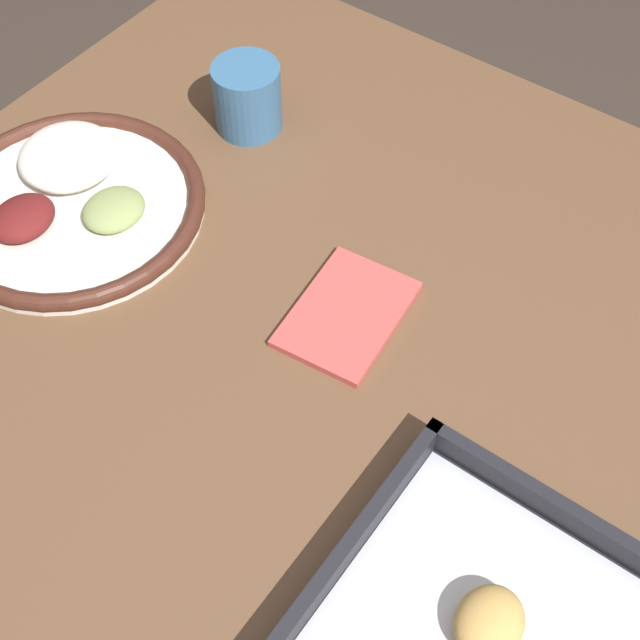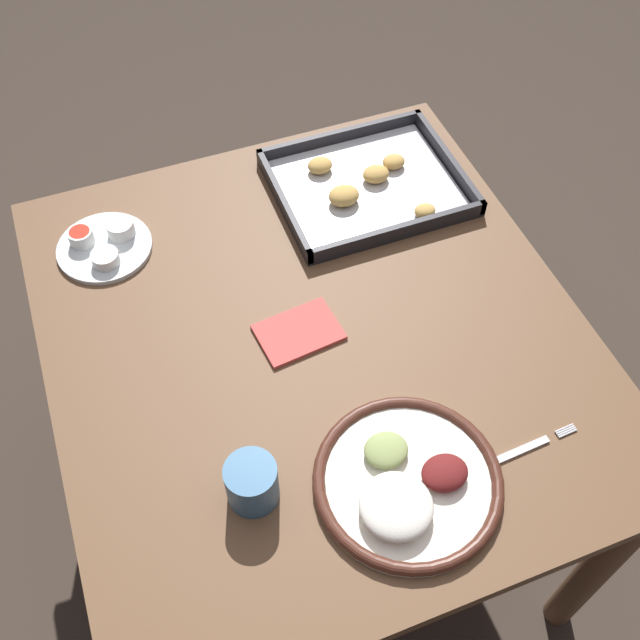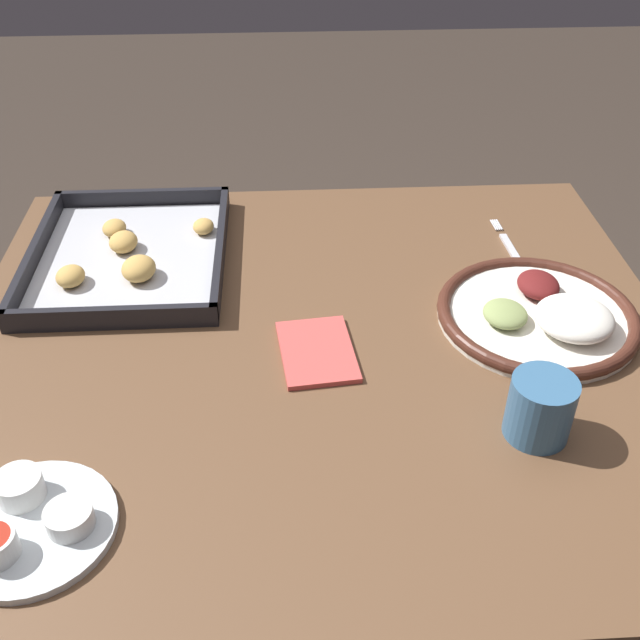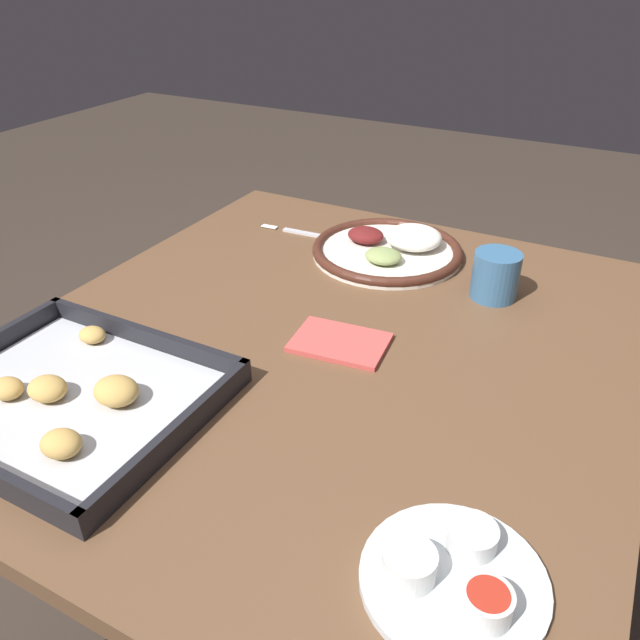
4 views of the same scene
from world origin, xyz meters
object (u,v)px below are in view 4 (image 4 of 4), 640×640
dinner_plate (390,248)px  drinking_cup (496,275)px  baking_tray (69,396)px  fork (310,234)px  saucer_plate (453,574)px  napkin (340,342)px

dinner_plate → drinking_cup: bearing=162.1°
dinner_plate → baking_tray: size_ratio=0.78×
fork → baking_tray: (0.01, 0.64, 0.01)m
saucer_plate → napkin: (0.28, -0.32, -0.01)m
drinking_cup → dinner_plate: bearing=-17.9°
drinking_cup → napkin: (0.17, 0.26, -0.04)m
baking_tray → drinking_cup: 0.70m
fork → napkin: bearing=122.0°
saucer_plate → baking_tray: baking_tray is taller
fork → saucer_plate: saucer_plate is taller
saucer_plate → dinner_plate: bearing=-62.8°
fork → saucer_plate: 0.84m
saucer_plate → baking_tray: 0.54m
dinner_plate → fork: dinner_plate is taller
fork → napkin: (-0.24, 0.34, 0.00)m
fork → napkin: 0.42m
dinner_plate → drinking_cup: size_ratio=3.56×
fork → drinking_cup: size_ratio=2.49×
fork → napkin: size_ratio=1.35×
dinner_plate → napkin: dinner_plate is taller
saucer_plate → drinking_cup: bearing=-79.0°
fork → baking_tray: baking_tray is taller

